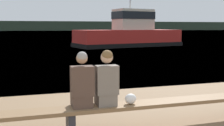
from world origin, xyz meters
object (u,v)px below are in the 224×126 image
(person_right, at_px, (106,82))
(shopping_bag, at_px, (131,99))
(person_left, at_px, (82,84))
(bench_main, at_px, (70,113))
(tugboat_red, at_px, (130,35))

(person_right, bearing_deg, shopping_bag, -4.88)
(person_left, relative_size, shopping_bag, 4.63)
(bench_main, distance_m, person_left, 0.53)
(person_left, height_order, tugboat_red, tugboat_red)
(person_right, distance_m, shopping_bag, 0.55)
(person_right, xyz_separation_m, shopping_bag, (0.44, -0.04, -0.33))
(person_right, bearing_deg, tugboat_red, 68.70)
(shopping_bag, relative_size, tugboat_red, 0.02)
(bench_main, height_order, tugboat_red, tugboat_red)
(bench_main, relative_size, person_right, 8.04)
(bench_main, bearing_deg, person_left, 3.66)
(bench_main, distance_m, tugboat_red, 22.47)
(person_left, distance_m, person_right, 0.44)
(bench_main, bearing_deg, tugboat_red, 67.18)
(person_left, height_order, shopping_bag, person_left)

